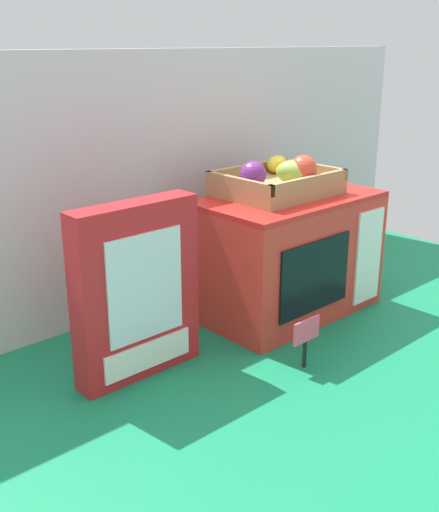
{
  "coord_description": "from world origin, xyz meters",
  "views": [
    {
      "loc": [
        -0.89,
        -0.89,
        0.59
      ],
      "look_at": [
        -0.08,
        -0.01,
        0.18
      ],
      "focal_mm": 44.12,
      "sensor_mm": 36.0,
      "label": 1
    }
  ],
  "objects_px": {
    "cookie_set_box": "(137,292)",
    "price_sign": "(306,336)",
    "toy_microwave": "(286,254)",
    "food_groups_crate": "(279,181)",
    "loose_toy_apple": "(353,261)"
  },
  "relations": [
    {
      "from": "cookie_set_box",
      "to": "price_sign",
      "type": "bearing_deg",
      "value": -39.14
    },
    {
      "from": "toy_microwave",
      "to": "cookie_set_box",
      "type": "xyz_separation_m",
      "value": [
        -0.42,
        -0.01,
        0.03
      ]
    },
    {
      "from": "food_groups_crate",
      "to": "price_sign",
      "type": "bearing_deg",
      "value": -126.15
    },
    {
      "from": "price_sign",
      "to": "toy_microwave",
      "type": "bearing_deg",
      "value": 50.02
    },
    {
      "from": "cookie_set_box",
      "to": "loose_toy_apple",
      "type": "relative_size",
      "value": 5.75
    },
    {
      "from": "cookie_set_box",
      "to": "loose_toy_apple",
      "type": "bearing_deg",
      "value": 4.55
    },
    {
      "from": "food_groups_crate",
      "to": "price_sign",
      "type": "relative_size",
      "value": 2.49
    },
    {
      "from": "cookie_set_box",
      "to": "price_sign",
      "type": "xyz_separation_m",
      "value": [
        0.24,
        -0.2,
        -0.1
      ]
    },
    {
      "from": "loose_toy_apple",
      "to": "price_sign",
      "type": "bearing_deg",
      "value": -152.95
    },
    {
      "from": "toy_microwave",
      "to": "price_sign",
      "type": "height_order",
      "value": "toy_microwave"
    },
    {
      "from": "toy_microwave",
      "to": "price_sign",
      "type": "bearing_deg",
      "value": -129.98
    },
    {
      "from": "food_groups_crate",
      "to": "loose_toy_apple",
      "type": "bearing_deg",
      "value": 4.23
    },
    {
      "from": "cookie_set_box",
      "to": "loose_toy_apple",
      "type": "height_order",
      "value": "cookie_set_box"
    },
    {
      "from": "toy_microwave",
      "to": "cookie_set_box",
      "type": "distance_m",
      "value": 0.42
    },
    {
      "from": "cookie_set_box",
      "to": "loose_toy_apple",
      "type": "xyz_separation_m",
      "value": [
        0.75,
        0.06,
        -0.14
      ]
    }
  ]
}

